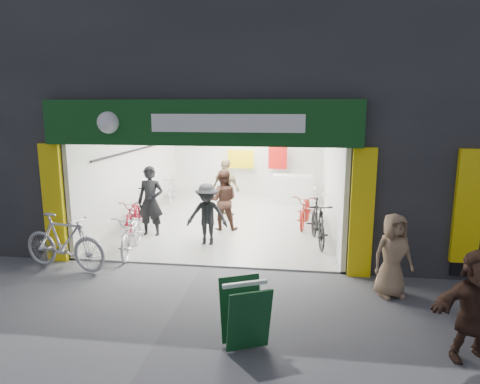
% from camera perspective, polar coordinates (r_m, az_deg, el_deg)
% --- Properties ---
extents(ground, '(60.00, 60.00, 0.00)m').
position_cam_1_polar(ground, '(9.32, -5.10, -9.89)').
color(ground, '#56565B').
rests_on(ground, ground).
extents(building, '(17.00, 10.27, 8.00)m').
position_cam_1_polar(building, '(13.52, 3.39, 15.33)').
color(building, '#232326').
rests_on(building, ground).
extents(bike_left_front, '(0.93, 1.93, 0.97)m').
position_cam_1_polar(bike_left_front, '(10.27, -14.22, -5.31)').
color(bike_left_front, silver).
rests_on(bike_left_front, ground).
extents(bike_left_midfront, '(0.78, 1.83, 1.07)m').
position_cam_1_polar(bike_left_midfront, '(13.38, -11.93, -1.14)').
color(bike_left_midfront, black).
rests_on(bike_left_midfront, ground).
extents(bike_left_midback, '(0.86, 1.75, 0.88)m').
position_cam_1_polar(bike_left_midback, '(12.21, -13.99, -2.89)').
color(bike_left_midback, maroon).
rests_on(bike_left_midback, ground).
extents(bike_left_back, '(0.65, 1.60, 0.93)m').
position_cam_1_polar(bike_left_back, '(15.50, -9.12, 0.40)').
color(bike_left_back, '#B6B6BB').
rests_on(bike_left_back, ground).
extents(bike_right_front, '(0.75, 1.92, 1.12)m').
position_cam_1_polar(bike_right_front, '(10.73, 10.33, -4.01)').
color(bike_right_front, black).
rests_on(bike_right_front, ground).
extents(bike_right_mid, '(0.87, 1.88, 0.95)m').
position_cam_1_polar(bike_right_mid, '(12.32, 8.76, -2.37)').
color(bike_right_mid, maroon).
rests_on(bike_right_mid, ground).
extents(bike_right_back, '(0.65, 1.86, 1.10)m').
position_cam_1_polar(bike_right_back, '(12.37, 10.02, -2.01)').
color(bike_right_back, silver).
rests_on(bike_right_back, ground).
extents(parked_bike, '(2.07, 0.95, 1.20)m').
position_cam_1_polar(parked_bike, '(9.67, -22.39, -6.16)').
color(parked_bike, '#B8B8BD').
rests_on(parked_bike, ground).
extents(customer_a, '(0.68, 0.45, 1.86)m').
position_cam_1_polar(customer_a, '(11.36, -11.83, -1.29)').
color(customer_a, black).
rests_on(customer_a, ground).
extents(customer_b, '(0.89, 0.73, 1.69)m').
position_cam_1_polar(customer_b, '(11.68, -2.32, -1.13)').
color(customer_b, '#3C241B').
rests_on(customer_b, ground).
extents(customer_c, '(1.01, 0.58, 1.56)m').
position_cam_1_polar(customer_c, '(10.43, -4.42, -3.07)').
color(customer_c, black).
rests_on(customer_c, ground).
extents(customer_d, '(1.12, 0.98, 1.81)m').
position_cam_1_polar(customer_d, '(13.16, -1.86, 0.54)').
color(customer_d, '#8B7751').
rests_on(customer_d, ground).
extents(pedestrian_near, '(0.87, 0.71, 1.53)m').
position_cam_1_polar(pedestrian_near, '(8.15, 19.71, -7.96)').
color(pedestrian_near, '#8B6E51').
rests_on(pedestrian_near, ground).
extents(pedestrian_far, '(1.49, 0.83, 1.53)m').
position_cam_1_polar(pedestrian_far, '(6.65, 28.86, -13.15)').
color(pedestrian_far, '#372219').
rests_on(pedestrian_far, ground).
extents(sandwich_board, '(0.82, 0.83, 0.95)m').
position_cam_1_polar(sandwich_board, '(6.23, 0.66, -15.80)').
color(sandwich_board, '#0F3C1A').
rests_on(sandwich_board, ground).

